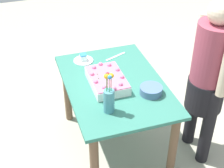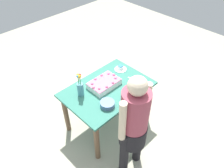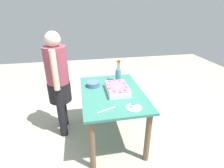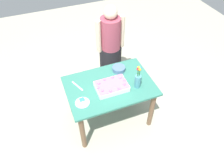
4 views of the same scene
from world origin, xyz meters
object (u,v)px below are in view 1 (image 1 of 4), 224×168
at_px(serving_plate_with_slice, 83,59).
at_px(person_standing, 209,74).
at_px(cake_knife, 116,56).
at_px(fruit_bowl, 151,90).
at_px(sheet_cake, 107,80).
at_px(flower_vase, 109,98).

height_order(serving_plate_with_slice, person_standing, person_standing).
relative_size(cake_knife, fruit_bowl, 1.25).
bearing_deg(cake_knife, fruit_bowl, 75.20).
xyz_separation_m(sheet_cake, fruit_bowl, (-0.23, -0.30, -0.01)).
bearing_deg(serving_plate_with_slice, cake_knife, -93.39).
distance_m(fruit_bowl, person_standing, 0.49).
xyz_separation_m(cake_knife, fruit_bowl, (-0.64, -0.09, 0.03)).
xyz_separation_m(sheet_cake, serving_plate_with_slice, (0.43, 0.10, -0.03)).
bearing_deg(sheet_cake, serving_plate_with_slice, 12.70).
distance_m(cake_knife, flower_vase, 0.81).
bearing_deg(fruit_bowl, sheet_cake, 52.74).
distance_m(sheet_cake, flower_vase, 0.36).
bearing_deg(flower_vase, serving_plate_with_slice, 0.68).
bearing_deg(cake_knife, flower_vase, 45.48).
xyz_separation_m(sheet_cake, person_standing, (-0.29, -0.77, 0.08)).
relative_size(sheet_cake, fruit_bowl, 2.28).
bearing_deg(flower_vase, sheet_cake, -14.69).
xyz_separation_m(sheet_cake, cake_knife, (0.41, -0.21, -0.04)).
height_order(serving_plate_with_slice, fruit_bowl, serving_plate_with_slice).
height_order(cake_knife, person_standing, person_standing).
bearing_deg(fruit_bowl, flower_vase, 105.37).
bearing_deg(sheet_cake, cake_knife, -27.25).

